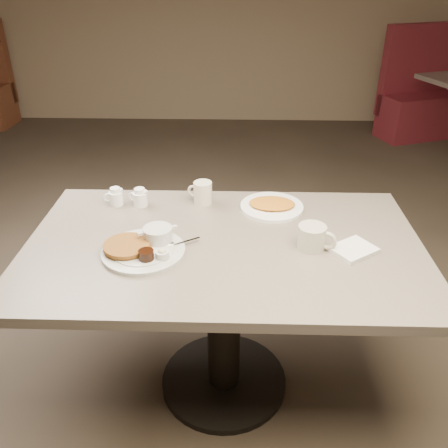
{
  "coord_description": "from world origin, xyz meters",
  "views": [
    {
      "loc": [
        0.05,
        -1.52,
        1.69
      ],
      "look_at": [
        0.0,
        0.02,
        0.82
      ],
      "focal_mm": 37.92,
      "sensor_mm": 36.0,
      "label": 1
    }
  ],
  "objects_px": {
    "diner_table": "(224,279)",
    "creamer_left": "(116,197)",
    "coffee_mug_near": "(313,237)",
    "coffee_mug_far": "(202,193)",
    "main_plate": "(144,246)",
    "creamer_right": "(140,198)",
    "booth_back_right": "(432,98)",
    "hash_plate": "(272,206)"
  },
  "relations": [
    {
      "from": "diner_table",
      "to": "coffee_mug_near",
      "type": "relative_size",
      "value": 9.51
    },
    {
      "from": "diner_table",
      "to": "main_plate",
      "type": "distance_m",
      "value": 0.35
    },
    {
      "from": "diner_table",
      "to": "creamer_right",
      "type": "height_order",
      "value": "creamer_right"
    },
    {
      "from": "creamer_right",
      "to": "booth_back_right",
      "type": "height_order",
      "value": "booth_back_right"
    },
    {
      "from": "main_plate",
      "to": "coffee_mug_far",
      "type": "relative_size",
      "value": 3.3
    },
    {
      "from": "coffee_mug_far",
      "to": "booth_back_right",
      "type": "xyz_separation_m",
      "value": [
        2.17,
        3.14,
        -0.39
      ]
    },
    {
      "from": "coffee_mug_near",
      "to": "creamer_left",
      "type": "distance_m",
      "value": 0.87
    },
    {
      "from": "booth_back_right",
      "to": "hash_plate",
      "type": "bearing_deg",
      "value": -120.49
    },
    {
      "from": "hash_plate",
      "to": "creamer_right",
      "type": "bearing_deg",
      "value": 178.61
    },
    {
      "from": "creamer_right",
      "to": "hash_plate",
      "type": "relative_size",
      "value": 0.32
    },
    {
      "from": "coffee_mug_near",
      "to": "hash_plate",
      "type": "bearing_deg",
      "value": 112.83
    },
    {
      "from": "diner_table",
      "to": "coffee_mug_far",
      "type": "relative_size",
      "value": 12.28
    },
    {
      "from": "coffee_mug_far",
      "to": "main_plate",
      "type": "bearing_deg",
      "value": -115.21
    },
    {
      "from": "main_plate",
      "to": "coffee_mug_near",
      "type": "relative_size",
      "value": 2.56
    },
    {
      "from": "diner_table",
      "to": "main_plate",
      "type": "height_order",
      "value": "main_plate"
    },
    {
      "from": "diner_table",
      "to": "coffee_mug_far",
      "type": "bearing_deg",
      "value": 107.51
    },
    {
      "from": "coffee_mug_far",
      "to": "creamer_right",
      "type": "xyz_separation_m",
      "value": [
        -0.27,
        -0.03,
        -0.01
      ]
    },
    {
      "from": "main_plate",
      "to": "creamer_left",
      "type": "height_order",
      "value": "creamer_left"
    },
    {
      "from": "hash_plate",
      "to": "creamer_left",
      "type": "bearing_deg",
      "value": 178.58
    },
    {
      "from": "creamer_left",
      "to": "diner_table",
      "type": "bearing_deg",
      "value": -32.28
    },
    {
      "from": "coffee_mug_far",
      "to": "coffee_mug_near",
      "type": "bearing_deg",
      "value": -39.27
    },
    {
      "from": "main_plate",
      "to": "coffee_mug_near",
      "type": "distance_m",
      "value": 0.62
    },
    {
      "from": "main_plate",
      "to": "booth_back_right",
      "type": "relative_size",
      "value": 0.27
    },
    {
      "from": "coffee_mug_far",
      "to": "booth_back_right",
      "type": "height_order",
      "value": "booth_back_right"
    },
    {
      "from": "coffee_mug_near",
      "to": "creamer_right",
      "type": "distance_m",
      "value": 0.77
    },
    {
      "from": "diner_table",
      "to": "coffee_mug_far",
      "type": "xyz_separation_m",
      "value": [
        -0.1,
        0.33,
        0.22
      ]
    },
    {
      "from": "hash_plate",
      "to": "booth_back_right",
      "type": "height_order",
      "value": "booth_back_right"
    },
    {
      "from": "diner_table",
      "to": "coffee_mug_far",
      "type": "distance_m",
      "value": 0.41
    },
    {
      "from": "coffee_mug_near",
      "to": "creamer_right",
      "type": "height_order",
      "value": "coffee_mug_near"
    },
    {
      "from": "creamer_left",
      "to": "hash_plate",
      "type": "xyz_separation_m",
      "value": [
        0.68,
        -0.02,
        -0.02
      ]
    },
    {
      "from": "diner_table",
      "to": "main_plate",
      "type": "bearing_deg",
      "value": -166.73
    },
    {
      "from": "main_plate",
      "to": "creamer_left",
      "type": "bearing_deg",
      "value": 116.95
    },
    {
      "from": "creamer_right",
      "to": "main_plate",
      "type": "bearing_deg",
      "value": -77.38
    },
    {
      "from": "coffee_mug_near",
      "to": "creamer_right",
      "type": "relative_size",
      "value": 1.72
    },
    {
      "from": "diner_table",
      "to": "creamer_left",
      "type": "bearing_deg",
      "value": 147.72
    },
    {
      "from": "booth_back_right",
      "to": "diner_table",
      "type": "bearing_deg",
      "value": -120.85
    },
    {
      "from": "booth_back_right",
      "to": "creamer_left",
      "type": "bearing_deg",
      "value": -128.85
    },
    {
      "from": "diner_table",
      "to": "booth_back_right",
      "type": "bearing_deg",
      "value": 59.15
    },
    {
      "from": "coffee_mug_far",
      "to": "diner_table",
      "type": "bearing_deg",
      "value": -72.49
    },
    {
      "from": "main_plate",
      "to": "coffee_mug_near",
      "type": "xyz_separation_m",
      "value": [
        0.62,
        0.04,
        0.02
      ]
    },
    {
      "from": "diner_table",
      "to": "hash_plate",
      "type": "xyz_separation_m",
      "value": [
        0.2,
        0.29,
        0.18
      ]
    },
    {
      "from": "main_plate",
      "to": "booth_back_right",
      "type": "xyz_separation_m",
      "value": [
        2.36,
        3.54,
        -0.36
      ]
    }
  ]
}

